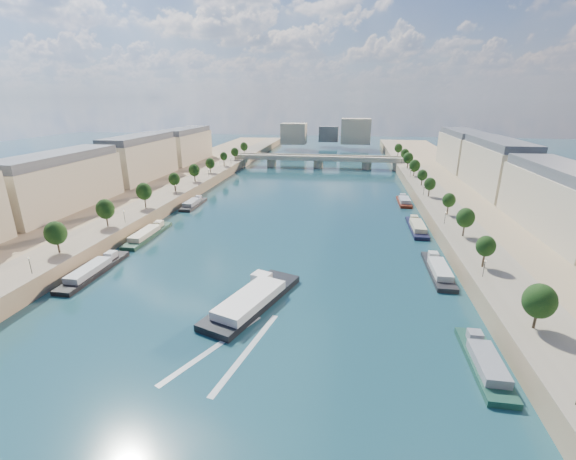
% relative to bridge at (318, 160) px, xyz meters
% --- Properties ---
extents(ground, '(700.00, 700.00, 0.00)m').
position_rel_bridge_xyz_m(ground, '(0.00, -116.85, -5.08)').
color(ground, '#0C2C37').
rests_on(ground, ground).
extents(quay_left, '(44.00, 520.00, 5.00)m').
position_rel_bridge_xyz_m(quay_left, '(-72.00, -116.85, -2.58)').
color(quay_left, '#9E8460').
rests_on(quay_left, ground).
extents(quay_right, '(44.00, 520.00, 5.00)m').
position_rel_bridge_xyz_m(quay_right, '(72.00, -116.85, -2.58)').
color(quay_right, '#9E8460').
rests_on(quay_right, ground).
extents(pave_left, '(14.00, 520.00, 0.10)m').
position_rel_bridge_xyz_m(pave_left, '(-57.00, -116.85, -0.03)').
color(pave_left, gray).
rests_on(pave_left, quay_left).
extents(pave_right, '(14.00, 520.00, 0.10)m').
position_rel_bridge_xyz_m(pave_right, '(57.00, -116.85, -0.03)').
color(pave_right, gray).
rests_on(pave_right, quay_right).
extents(trees_left, '(4.80, 268.80, 8.26)m').
position_rel_bridge_xyz_m(trees_left, '(-55.00, -114.85, 5.39)').
color(trees_left, '#382B1E').
rests_on(trees_left, ground).
extents(trees_right, '(4.80, 268.80, 8.26)m').
position_rel_bridge_xyz_m(trees_right, '(55.00, -106.85, 5.39)').
color(trees_right, '#382B1E').
rests_on(trees_right, ground).
extents(lamps_left, '(0.36, 200.36, 4.28)m').
position_rel_bridge_xyz_m(lamps_left, '(-52.50, -126.85, 2.70)').
color(lamps_left, black).
rests_on(lamps_left, ground).
extents(lamps_right, '(0.36, 200.36, 4.28)m').
position_rel_bridge_xyz_m(lamps_right, '(52.50, -111.85, 2.70)').
color(lamps_right, black).
rests_on(lamps_right, ground).
extents(buildings_left, '(16.00, 226.00, 23.20)m').
position_rel_bridge_xyz_m(buildings_left, '(-85.00, -104.85, 11.37)').
color(buildings_left, '#BAAF8F').
rests_on(buildings_left, ground).
extents(buildings_right, '(16.00, 226.00, 23.20)m').
position_rel_bridge_xyz_m(buildings_right, '(85.00, -104.85, 11.37)').
color(buildings_right, '#BAAF8F').
rests_on(buildings_right, ground).
extents(skyline, '(79.00, 42.00, 22.00)m').
position_rel_bridge_xyz_m(skyline, '(3.19, 102.67, 9.57)').
color(skyline, '#BAAF8F').
rests_on(skyline, ground).
extents(bridge, '(112.00, 12.00, 8.15)m').
position_rel_bridge_xyz_m(bridge, '(0.00, 0.00, 0.00)').
color(bridge, '#C1B79E').
rests_on(bridge, ground).
extents(tour_barge, '(18.11, 31.14, 4.07)m').
position_rel_bridge_xyz_m(tour_barge, '(0.34, -184.11, -3.91)').
color(tour_barge, black).
rests_on(tour_barge, ground).
extents(wake, '(16.15, 25.64, 0.04)m').
position_rel_bridge_xyz_m(wake, '(0.34, -200.65, -5.06)').
color(wake, silver).
rests_on(wake, ground).
extents(moored_barges_left, '(5.00, 156.39, 3.60)m').
position_rel_bridge_xyz_m(moored_barges_left, '(-45.50, -170.01, -4.24)').
color(moored_barges_left, '#1A1C39').
rests_on(moored_barges_left, ground).
extents(moored_barges_right, '(5.00, 165.19, 3.60)m').
position_rel_bridge_xyz_m(moored_barges_right, '(45.50, -162.37, -4.24)').
color(moored_barges_right, black).
rests_on(moored_barges_right, ground).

